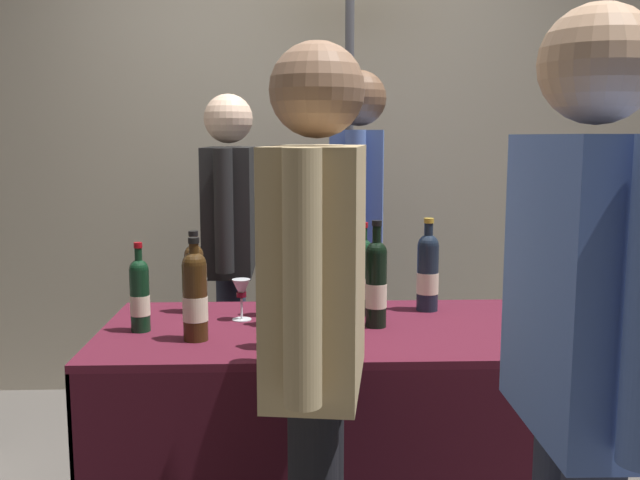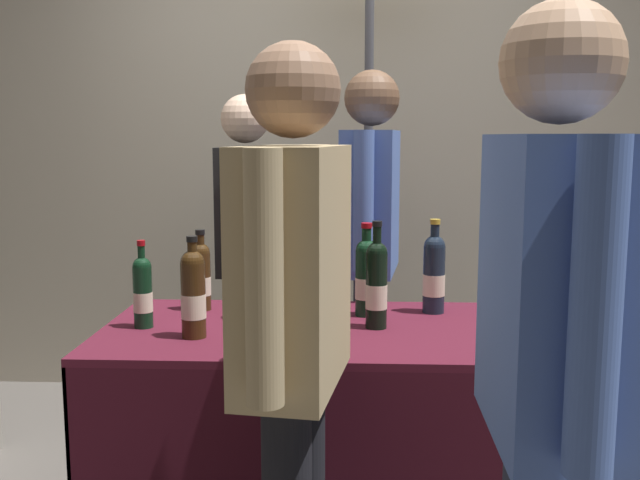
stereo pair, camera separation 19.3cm
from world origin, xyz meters
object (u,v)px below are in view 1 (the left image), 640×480
(wine_glass_near_vendor, at_px, (241,291))
(taster_foreground_right, at_px, (317,316))
(featured_wine_bottle, at_px, (333,295))
(booth_signpost, at_px, (349,134))
(vendor_presenter, at_px, (358,229))
(display_bottle_0, at_px, (286,285))
(tasting_table, at_px, (320,393))

(wine_glass_near_vendor, height_order, taster_foreground_right, taster_foreground_right)
(featured_wine_bottle, relative_size, taster_foreground_right, 0.19)
(wine_glass_near_vendor, distance_m, booth_signpost, 1.26)
(featured_wine_bottle, height_order, vendor_presenter, vendor_presenter)
(taster_foreground_right, bearing_deg, display_bottle_0, 14.88)
(tasting_table, distance_m, wine_glass_near_vendor, 0.45)
(display_bottle_0, relative_size, booth_signpost, 0.14)
(display_bottle_0, distance_m, wine_glass_near_vendor, 0.18)
(featured_wine_bottle, relative_size, wine_glass_near_vendor, 2.13)
(vendor_presenter, xyz_separation_m, booth_signpost, (-0.00, 0.49, 0.40))
(wine_glass_near_vendor, height_order, booth_signpost, booth_signpost)
(tasting_table, bearing_deg, wine_glass_near_vendor, 158.51)
(wine_glass_near_vendor, distance_m, vendor_presenter, 0.73)
(featured_wine_bottle, height_order, wine_glass_near_vendor, featured_wine_bottle)
(wine_glass_near_vendor, bearing_deg, vendor_presenter, 50.12)
(taster_foreground_right, height_order, booth_signpost, booth_signpost)
(wine_glass_near_vendor, relative_size, vendor_presenter, 0.09)
(featured_wine_bottle, bearing_deg, taster_foreground_right, -96.71)
(featured_wine_bottle, bearing_deg, booth_signpost, 83.28)
(tasting_table, height_order, taster_foreground_right, taster_foreground_right)
(wine_glass_near_vendor, bearing_deg, display_bottle_0, -27.95)
(tasting_table, relative_size, vendor_presenter, 0.88)
(display_bottle_0, height_order, taster_foreground_right, taster_foreground_right)
(wine_glass_near_vendor, bearing_deg, tasting_table, -21.49)
(vendor_presenter, relative_size, taster_foreground_right, 1.03)
(taster_foreground_right, xyz_separation_m, booth_signpost, (0.22, 1.84, 0.44))
(vendor_presenter, bearing_deg, wine_glass_near_vendor, -32.27)
(wine_glass_near_vendor, bearing_deg, featured_wine_bottle, -30.92)
(booth_signpost, bearing_deg, taster_foreground_right, -96.72)
(display_bottle_0, height_order, vendor_presenter, vendor_presenter)
(tasting_table, distance_m, display_bottle_0, 0.40)
(tasting_table, relative_size, taster_foreground_right, 0.91)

